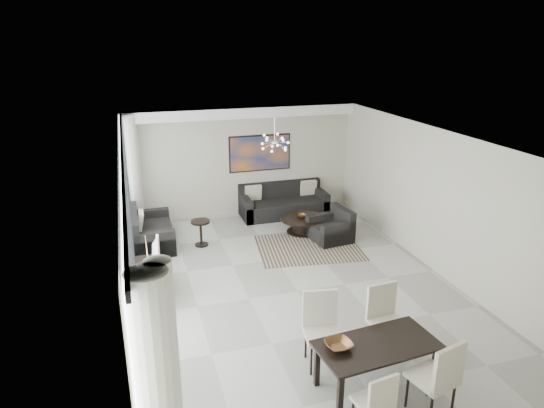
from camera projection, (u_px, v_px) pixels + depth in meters
name	position (u px, v px, depth m)	size (l,w,h in m)	color
room_shell	(323.00, 218.00, 8.86)	(6.00, 9.00, 2.90)	#A8A39B
window_wall	(136.00, 238.00, 7.95)	(0.37, 8.95, 2.90)	silver
soffit	(242.00, 112.00, 12.19)	(5.98, 0.40, 0.26)	white
painting	(260.00, 153.00, 12.85)	(1.68, 0.04, 0.98)	#BC5C1A
chandelier	(275.00, 142.00, 10.78)	(0.66, 0.66, 0.71)	silver
rug	(309.00, 248.00, 11.10)	(2.30, 1.77, 0.01)	black
coffee_table	(302.00, 224.00, 11.91)	(1.11, 1.11, 0.39)	black
bowl_coffee	(302.00, 216.00, 11.87)	(0.25, 0.25, 0.08)	brown
sofa_main	(283.00, 205.00, 13.08)	(2.31, 0.94, 0.84)	black
loveseat	(150.00, 233.00, 11.18)	(0.93, 1.66, 0.83)	black
armchair	(331.00, 230.00, 11.47)	(0.96, 1.00, 0.76)	black
side_table	(201.00, 229.00, 11.11)	(0.44, 0.44, 0.61)	black
tv_console	(146.00, 284.00, 9.01)	(0.43, 1.52, 0.48)	black
television	(153.00, 259.00, 8.83)	(0.97, 0.13, 0.56)	gray
dining_table	(377.00, 349.00, 6.54)	(1.72, 0.97, 0.69)	black
dining_chair_sw	(377.00, 400.00, 5.76)	(0.47, 0.47, 0.89)	beige
dining_chair_se	(440.00, 374.00, 5.99)	(0.62, 0.62, 1.11)	beige
dining_chair_nw	(321.00, 323.00, 7.06)	(0.59, 0.59, 1.12)	beige
dining_chair_ne	(385.00, 314.00, 7.33)	(0.54, 0.54, 1.08)	beige
bowl_dining	(339.00, 345.00, 6.41)	(0.35, 0.35, 0.09)	brown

